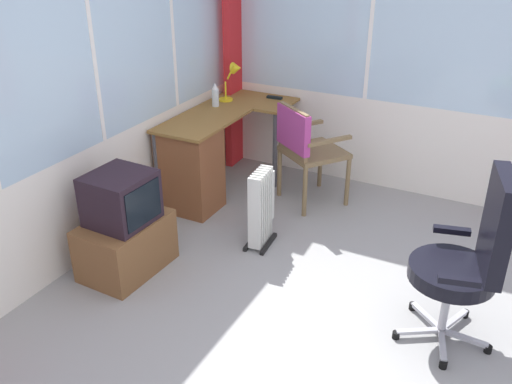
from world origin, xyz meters
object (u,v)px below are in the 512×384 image
object	(u,v)px
office_chair	(472,254)
spray_bottle	(215,95)
space_heater	(262,207)
desk_lamp	(234,75)
wooden_armchair	(303,142)
tv_on_stand	(125,229)
desk	(196,162)
tv_remote	(275,97)

from	to	relation	value
office_chair	spray_bottle	bearing A→B (deg)	62.32
office_chair	space_heater	size ratio (longest dim) A/B	1.78
desk_lamp	wooden_armchair	bearing A→B (deg)	-111.24
spray_bottle	tv_on_stand	bearing A→B (deg)	-173.19
space_heater	desk	bearing A→B (deg)	68.49
spray_bottle	desk_lamp	bearing A→B (deg)	-10.24
desk_lamp	tv_remote	bearing A→B (deg)	-60.44
desk	office_chair	distance (m)	2.49
tv_on_stand	office_chair	bearing A→B (deg)	-82.06
spray_bottle	office_chair	bearing A→B (deg)	-117.68
tv_remote	spray_bottle	size ratio (longest dim) A/B	0.69
space_heater	tv_remote	bearing A→B (deg)	21.68
tv_remote	space_heater	distance (m)	1.45
desk_lamp	space_heater	xyz separation A→B (m)	(-1.10, -0.84, -0.67)
space_heater	desk_lamp	bearing A→B (deg)	37.56
desk	space_heater	xyz separation A→B (m)	(-0.31, -0.79, -0.10)
desk_lamp	spray_bottle	world-z (taller)	desk_lamp
desk	office_chair	xyz separation A→B (m)	(-0.77, -2.36, 0.20)
desk	tv_remote	size ratio (longest dim) A/B	9.42
desk	tv_remote	bearing A→B (deg)	-16.33
office_chair	space_heater	bearing A→B (deg)	73.61
desk_lamp	spray_bottle	size ratio (longest dim) A/B	1.64
space_heater	spray_bottle	bearing A→B (deg)	47.13
desk	tv_on_stand	xyz separation A→B (m)	(-1.09, -0.10, -0.08)
wooden_armchair	spray_bottle	bearing A→B (deg)	86.02
desk_lamp	tv_on_stand	xyz separation A→B (m)	(-1.87, -0.14, -0.65)
tv_remote	tv_on_stand	world-z (taller)	tv_remote
desk_lamp	space_heater	bearing A→B (deg)	-142.44
office_chair	tv_on_stand	world-z (taller)	office_chair
tv_remote	office_chair	xyz separation A→B (m)	(-1.74, -2.07, -0.16)
desk_lamp	wooden_armchair	xyz separation A→B (m)	(-0.33, -0.85, -0.40)
spray_bottle	wooden_armchair	distance (m)	0.94
tv_on_stand	space_heater	world-z (taller)	tv_on_stand
wooden_armchair	space_heater	bearing A→B (deg)	179.29
desk_lamp	space_heater	world-z (taller)	desk_lamp
desk	spray_bottle	world-z (taller)	spray_bottle
office_chair	space_heater	world-z (taller)	office_chair
wooden_armchair	tv_remote	bearing A→B (deg)	45.01
tv_remote	spray_bottle	world-z (taller)	spray_bottle
spray_bottle	office_chair	xyz separation A→B (m)	(-1.29, -2.45, -0.25)
spray_bottle	wooden_armchair	xyz separation A→B (m)	(-0.06, -0.90, -0.28)
wooden_armchair	space_heater	xyz separation A→B (m)	(-0.76, 0.01, -0.27)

